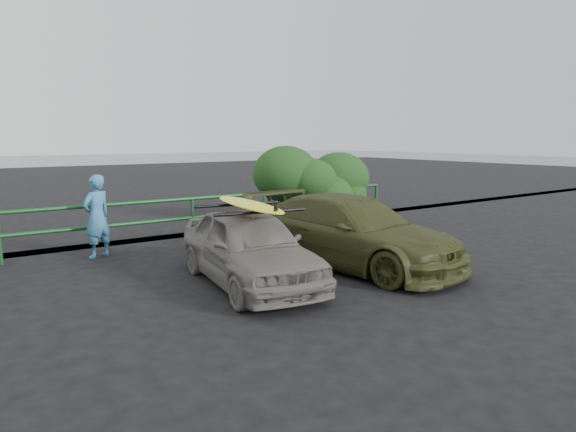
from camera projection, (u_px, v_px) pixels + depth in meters
name	position (u px, v px, depth m)	size (l,w,h in m)	color
ground	(276.00, 304.00, 7.52)	(80.00, 80.00, 0.00)	black
guardrail	(151.00, 223.00, 11.48)	(14.00, 0.08, 1.04)	#154B1F
shrub_right	(314.00, 189.00, 14.66)	(3.20, 2.40, 1.93)	#1E4519
sedan	(249.00, 247.00, 8.48)	(1.48, 3.67, 1.25)	slate
olive_vehicle	(351.00, 231.00, 9.70)	(1.85, 4.55, 1.32)	#3B3F1C
man	(97.00, 216.00, 10.33)	(0.62, 0.40, 1.69)	teal
roof_rack	(249.00, 208.00, 8.38)	(1.53, 1.07, 0.05)	black
surfboard	(249.00, 204.00, 8.37)	(0.52, 2.49, 0.07)	#FFF91A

